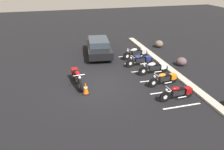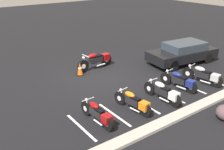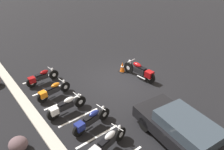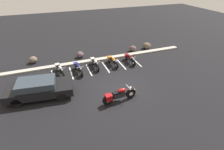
{
  "view_description": "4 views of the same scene",
  "coord_description": "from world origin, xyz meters",
  "px_view_note": "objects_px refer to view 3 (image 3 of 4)",
  "views": [
    {
      "loc": [
        11.28,
        -2.12,
        6.08
      ],
      "look_at": [
        0.46,
        0.79,
        0.82
      ],
      "focal_mm": 35.0,
      "sensor_mm": 36.0,
      "label": 1
    },
    {
      "loc": [
        7.16,
        10.95,
        5.49
      ],
      "look_at": [
        0.41,
        1.71,
        0.74
      ],
      "focal_mm": 42.0,
      "sensor_mm": 36.0,
      "label": 2
    },
    {
      "loc": [
        -8.41,
        7.32,
        6.89
      ],
      "look_at": [
        -0.24,
        0.83,
        0.78
      ],
      "focal_mm": 35.0,
      "sensor_mm": 36.0,
      "label": 3
    },
    {
      "loc": [
        -4.01,
        -9.39,
        7.41
      ],
      "look_at": [
        -0.22,
        0.87,
        0.84
      ],
      "focal_mm": 28.0,
      "sensor_mm": 36.0,
      "label": 4
    }
  ],
  "objects_px": {
    "car_black": "(184,131)",
    "landscape_rock_0": "(18,144)",
    "parked_bike_4": "(41,77)",
    "parked_bike_2": "(65,106)",
    "traffic_cone": "(122,67)",
    "parked_bike_3": "(52,91)",
    "parked_bike_0": "(106,144)",
    "motorcycle_maroon_featured": "(141,71)",
    "parked_bike_1": "(90,121)"
  },
  "relations": [
    {
      "from": "parked_bike_0",
      "to": "traffic_cone",
      "type": "xyz_separation_m",
      "value": [
        4.45,
        -4.68,
        -0.12
      ]
    },
    {
      "from": "landscape_rock_0",
      "to": "parked_bike_0",
      "type": "bearing_deg",
      "value": -130.48
    },
    {
      "from": "car_black",
      "to": "landscape_rock_0",
      "type": "bearing_deg",
      "value": 61.28
    },
    {
      "from": "parked_bike_1",
      "to": "parked_bike_4",
      "type": "bearing_deg",
      "value": 85.49
    },
    {
      "from": "motorcycle_maroon_featured",
      "to": "landscape_rock_0",
      "type": "bearing_deg",
      "value": 92.62
    },
    {
      "from": "parked_bike_4",
      "to": "parked_bike_1",
      "type": "bearing_deg",
      "value": -90.56
    },
    {
      "from": "parked_bike_3",
      "to": "landscape_rock_0",
      "type": "distance_m",
      "value": 3.53
    },
    {
      "from": "motorcycle_maroon_featured",
      "to": "parked_bike_4",
      "type": "xyz_separation_m",
      "value": [
        3.15,
        4.92,
        -0.09
      ]
    },
    {
      "from": "parked_bike_4",
      "to": "traffic_cone",
      "type": "relative_size",
      "value": 2.87
    },
    {
      "from": "parked_bike_3",
      "to": "car_black",
      "type": "distance_m",
      "value": 6.76
    },
    {
      "from": "parked_bike_1",
      "to": "parked_bike_3",
      "type": "relative_size",
      "value": 1.04
    },
    {
      "from": "parked_bike_0",
      "to": "parked_bike_4",
      "type": "distance_m",
      "value": 6.31
    },
    {
      "from": "car_black",
      "to": "landscape_rock_0",
      "type": "relative_size",
      "value": 6.12
    },
    {
      "from": "parked_bike_4",
      "to": "traffic_cone",
      "type": "xyz_separation_m",
      "value": [
        -1.86,
        -4.61,
        -0.09
      ]
    },
    {
      "from": "parked_bike_4",
      "to": "landscape_rock_0",
      "type": "bearing_deg",
      "value": -125.8
    },
    {
      "from": "parked_bike_4",
      "to": "motorcycle_maroon_featured",
      "type": "bearing_deg",
      "value": -35.43
    },
    {
      "from": "landscape_rock_0",
      "to": "car_black",
      "type": "bearing_deg",
      "value": -125.66
    },
    {
      "from": "parked_bike_2",
      "to": "traffic_cone",
      "type": "xyz_separation_m",
      "value": [
        1.43,
        -4.81,
        -0.11
      ]
    },
    {
      "from": "parked_bike_2",
      "to": "landscape_rock_0",
      "type": "relative_size",
      "value": 2.83
    },
    {
      "from": "parked_bike_0",
      "to": "car_black",
      "type": "relative_size",
      "value": 0.47
    },
    {
      "from": "motorcycle_maroon_featured",
      "to": "parked_bike_1",
      "type": "xyz_separation_m",
      "value": [
        -1.68,
        4.73,
        -0.07
      ]
    },
    {
      "from": "traffic_cone",
      "to": "parked_bike_0",
      "type": "bearing_deg",
      "value": 133.53
    },
    {
      "from": "parked_bike_1",
      "to": "parked_bike_4",
      "type": "height_order",
      "value": "parked_bike_1"
    },
    {
      "from": "motorcycle_maroon_featured",
      "to": "parked_bike_2",
      "type": "height_order",
      "value": "motorcycle_maroon_featured"
    },
    {
      "from": "motorcycle_maroon_featured",
      "to": "landscape_rock_0",
      "type": "height_order",
      "value": "motorcycle_maroon_featured"
    },
    {
      "from": "parked_bike_4",
      "to": "landscape_rock_0",
      "type": "distance_m",
      "value": 4.89
    },
    {
      "from": "parked_bike_2",
      "to": "car_black",
      "type": "xyz_separation_m",
      "value": [
        -4.59,
        -2.8,
        0.25
      ]
    },
    {
      "from": "parked_bike_0",
      "to": "landscape_rock_0",
      "type": "distance_m",
      "value": 3.4
    },
    {
      "from": "car_black",
      "to": "traffic_cone",
      "type": "distance_m",
      "value": 6.36
    },
    {
      "from": "parked_bike_2",
      "to": "parked_bike_3",
      "type": "xyz_separation_m",
      "value": [
        1.6,
        -0.11,
        -0.02
      ]
    },
    {
      "from": "motorcycle_maroon_featured",
      "to": "parked_bike_1",
      "type": "distance_m",
      "value": 5.02
    },
    {
      "from": "parked_bike_0",
      "to": "parked_bike_4",
      "type": "height_order",
      "value": "parked_bike_0"
    },
    {
      "from": "motorcycle_maroon_featured",
      "to": "landscape_rock_0",
      "type": "relative_size",
      "value": 3.25
    },
    {
      "from": "parked_bike_4",
      "to": "parked_bike_3",
      "type": "bearing_deg",
      "value": -95.94
    },
    {
      "from": "parked_bike_1",
      "to": "parked_bike_3",
      "type": "distance_m",
      "value": 3.16
    },
    {
      "from": "parked_bike_3",
      "to": "car_black",
      "type": "relative_size",
      "value": 0.44
    },
    {
      "from": "parked_bike_2",
      "to": "car_black",
      "type": "relative_size",
      "value": 0.46
    },
    {
      "from": "motorcycle_maroon_featured",
      "to": "landscape_rock_0",
      "type": "xyz_separation_m",
      "value": [
        -0.95,
        7.59,
        -0.2
      ]
    },
    {
      "from": "parked_bike_2",
      "to": "traffic_cone",
      "type": "distance_m",
      "value": 5.02
    },
    {
      "from": "parked_bike_0",
      "to": "car_black",
      "type": "height_order",
      "value": "car_black"
    },
    {
      "from": "parked_bike_0",
      "to": "traffic_cone",
      "type": "bearing_deg",
      "value": 33.18
    },
    {
      "from": "parked_bike_1",
      "to": "parked_bike_0",
      "type": "bearing_deg",
      "value": -107.09
    },
    {
      "from": "parked_bike_1",
      "to": "landscape_rock_0",
      "type": "xyz_separation_m",
      "value": [
        0.73,
        2.85,
        -0.13
      ]
    },
    {
      "from": "parked_bike_0",
      "to": "landscape_rock_0",
      "type": "relative_size",
      "value": 2.89
    },
    {
      "from": "parked_bike_4",
      "to": "car_black",
      "type": "relative_size",
      "value": 0.44
    },
    {
      "from": "parked_bike_0",
      "to": "parked_bike_3",
      "type": "relative_size",
      "value": 1.07
    },
    {
      "from": "parked_bike_2",
      "to": "car_black",
      "type": "distance_m",
      "value": 5.38
    },
    {
      "from": "parked_bike_1",
      "to": "traffic_cone",
      "type": "relative_size",
      "value": 2.96
    },
    {
      "from": "parked_bike_4",
      "to": "landscape_rock_0",
      "type": "relative_size",
      "value": 2.7
    },
    {
      "from": "parked_bike_2",
      "to": "parked_bike_3",
      "type": "bearing_deg",
      "value": 84.08
    }
  ]
}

